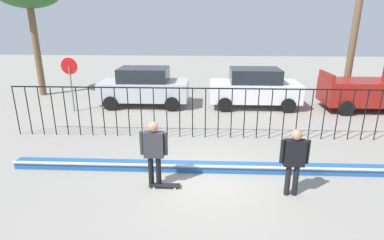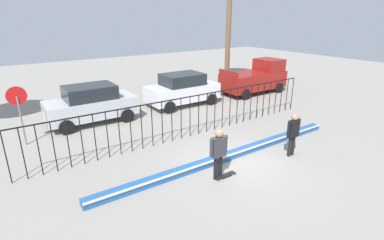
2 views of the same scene
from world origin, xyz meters
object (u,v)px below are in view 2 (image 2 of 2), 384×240
Objects in this scene: skateboard at (225,175)px; parked_car_white at (182,89)px; pickup_truck at (256,78)px; camera_operator at (293,131)px; parked_car_silver at (91,104)px; stop_sign at (19,108)px; skateboarder at (219,150)px.

parked_car_white is at bearing 80.29° from skateboard.
parked_car_white is 5.80m from pickup_truck.
pickup_truck reaches higher than camera_operator.
skateboard is 8.23m from parked_car_silver.
parked_car_silver is 3.43m from stop_sign.
skateboard is at bearing -117.61° from parked_car_white.
stop_sign reaches higher than skateboarder.
stop_sign is at bearing -162.76° from parked_car_silver.
camera_operator is at bearing -39.79° from stop_sign.
camera_operator is 10.88m from stop_sign.
skateboarder is at bearing -145.64° from pickup_truck.
pickup_truck reaches higher than parked_car_silver.
skateboarder is 1.03× the size of camera_operator.
camera_operator is at bearing 9.92° from skateboard.
parked_car_white reaches higher than skateboarder.
stop_sign reaches higher than parked_car_white.
skateboarder is 0.41× the size of parked_car_white.
parked_car_white is 1.72× the size of stop_sign.
parked_car_white is (5.41, -0.01, 0.00)m from parked_car_silver.
skateboarder is 1.03m from skateboard.
parked_car_silver is (-1.77, 7.83, -0.08)m from skateboarder.
parked_car_white is at bearing -2.97° from parked_car_silver.
skateboarder is 3.42m from camera_operator.
camera_operator is 9.81m from pickup_truck.
parked_car_silver reaches higher than camera_operator.
skateboarder is at bearing -80.12° from parked_car_silver.
skateboard is 0.32× the size of stop_sign.
skateboard is at bearing 0.53° from skateboarder.
parked_car_white is (3.38, 7.91, 0.91)m from skateboard.
camera_operator is 0.40× the size of parked_car_white.
parked_car_silver is 0.91× the size of pickup_truck.
camera_operator is at bearing 14.71° from skateboarder.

